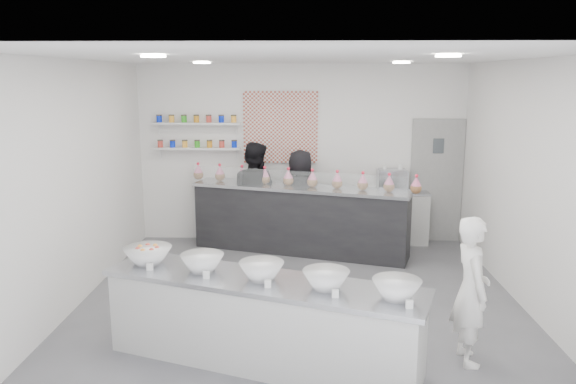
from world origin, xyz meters
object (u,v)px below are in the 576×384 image
object	(u,v)px
prep_counter	(262,322)
espresso_machine	(392,181)
espresso_ledge	(392,218)
woman_prep	(471,290)
staff_right	(300,198)
back_bar	(300,219)
staff_left	(254,194)

from	to	relation	value
prep_counter	espresso_machine	xyz separation A→B (m)	(1.88, 4.14, 0.64)
prep_counter	espresso_ledge	distance (m)	4.55
woman_prep	staff_right	world-z (taller)	staff_right
back_bar	staff_left	xyz separation A→B (m)	(-0.77, 0.34, 0.33)
prep_counter	staff_right	xyz separation A→B (m)	(0.35, 3.96, 0.37)
back_bar	espresso_ledge	bearing A→B (deg)	35.81
espresso_ledge	staff_right	world-z (taller)	staff_right
back_bar	woman_prep	distance (m)	3.90
prep_counter	back_bar	bearing A→B (deg)	104.32
woman_prep	staff_right	distance (m)	4.21
prep_counter	espresso_machine	size ratio (longest dim) A/B	6.58
espresso_ledge	staff_right	xyz separation A→B (m)	(-1.56, -0.18, 0.37)
espresso_machine	staff_right	xyz separation A→B (m)	(-1.53, -0.18, -0.26)
espresso_machine	prep_counter	bearing A→B (deg)	-114.41
woman_prep	staff_left	distance (m)	4.58
staff_left	woman_prep	bearing A→B (deg)	146.44
back_bar	espresso_ledge	world-z (taller)	back_bar
espresso_ledge	staff_left	distance (m)	2.37
espresso_machine	woman_prep	world-z (taller)	woman_prep
prep_counter	espresso_machine	distance (m)	4.59
staff_right	woman_prep	bearing A→B (deg)	104.94
prep_counter	staff_right	world-z (taller)	staff_right
woman_prep	espresso_machine	bearing A→B (deg)	0.22
staff_right	back_bar	bearing A→B (deg)	80.92
prep_counter	staff_left	distance (m)	4.00
espresso_machine	woman_prep	size ratio (longest dim) A/B	0.33
back_bar	woman_prep	xyz separation A→B (m)	(1.70, -3.51, 0.20)
woman_prep	staff_left	bearing A→B (deg)	30.46
prep_counter	back_bar	world-z (taller)	back_bar
espresso_machine	staff_left	size ratio (longest dim) A/B	0.28
back_bar	staff_right	bearing A→B (deg)	106.91
espresso_ledge	woman_prep	world-z (taller)	woman_prep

